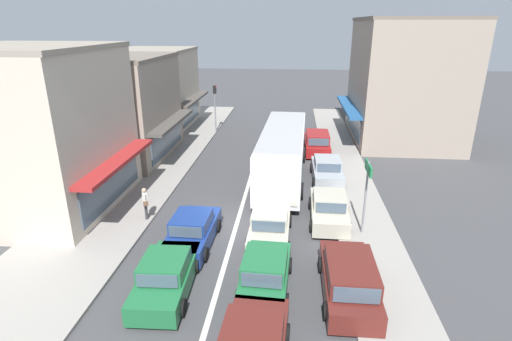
{
  "coord_description": "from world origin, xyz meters",
  "views": [
    {
      "loc": [
        2.58,
        -17.21,
        9.26
      ],
      "look_at": [
        0.54,
        4.42,
        1.2
      ],
      "focal_mm": 28.0,
      "sensor_mm": 36.0,
      "label": 1
    }
  ],
  "objects_px": {
    "sedan_queue_gap_filler": "(270,226)",
    "pedestrian_with_handbag_near": "(145,201)",
    "parked_sedan_kerb_second": "(329,209)",
    "parked_wagon_kerb_rear": "(317,143)",
    "city_bus": "(283,150)",
    "hatchback_queue_far_back": "(265,273)",
    "traffic_light_downstreet": "(215,101)",
    "sedan_behind_bus_mid": "(193,231)",
    "parked_wagon_kerb_front": "(349,279)",
    "sedan_adjacent_lane_trail": "(166,276)",
    "directional_road_sign": "(367,181)",
    "parked_sedan_kerb_third": "(327,170)"
  },
  "relations": [
    {
      "from": "parked_wagon_kerb_front",
      "to": "parked_sedan_kerb_third",
      "type": "xyz_separation_m",
      "value": [
        0.04,
        11.42,
        -0.08
      ]
    },
    {
      "from": "hatchback_queue_far_back",
      "to": "parked_wagon_kerb_rear",
      "type": "bearing_deg",
      "value": 81.03
    },
    {
      "from": "city_bus",
      "to": "parked_wagon_kerb_rear",
      "type": "xyz_separation_m",
      "value": [
        2.44,
        5.79,
        -1.14
      ]
    },
    {
      "from": "directional_road_sign",
      "to": "sedan_adjacent_lane_trail",
      "type": "bearing_deg",
      "value": -147.42
    },
    {
      "from": "parked_sedan_kerb_second",
      "to": "directional_road_sign",
      "type": "xyz_separation_m",
      "value": [
        1.45,
        -1.27,
        2.01
      ]
    },
    {
      "from": "pedestrian_with_handbag_near",
      "to": "traffic_light_downstreet",
      "type": "bearing_deg",
      "value": 89.29
    },
    {
      "from": "parked_wagon_kerb_front",
      "to": "parked_sedan_kerb_third",
      "type": "distance_m",
      "value": 11.42
    },
    {
      "from": "hatchback_queue_far_back",
      "to": "traffic_light_downstreet",
      "type": "relative_size",
      "value": 0.9
    },
    {
      "from": "city_bus",
      "to": "parked_sedan_kerb_third",
      "type": "distance_m",
      "value": 3.03
    },
    {
      "from": "parked_wagon_kerb_front",
      "to": "sedan_queue_gap_filler",
      "type": "bearing_deg",
      "value": 128.57
    },
    {
      "from": "city_bus",
      "to": "sedan_behind_bus_mid",
      "type": "relative_size",
      "value": 2.58
    },
    {
      "from": "hatchback_queue_far_back",
      "to": "sedan_behind_bus_mid",
      "type": "bearing_deg",
      "value": 140.01
    },
    {
      "from": "parked_sedan_kerb_third",
      "to": "pedestrian_with_handbag_near",
      "type": "bearing_deg",
      "value": -145.25
    },
    {
      "from": "directional_road_sign",
      "to": "sedan_behind_bus_mid",
      "type": "bearing_deg",
      "value": -168.09
    },
    {
      "from": "parked_sedan_kerb_third",
      "to": "sedan_queue_gap_filler",
      "type": "bearing_deg",
      "value": -112.07
    },
    {
      "from": "parked_sedan_kerb_second",
      "to": "parked_wagon_kerb_rear",
      "type": "distance_m",
      "value": 11.3
    },
    {
      "from": "hatchback_queue_far_back",
      "to": "parked_sedan_kerb_second",
      "type": "height_order",
      "value": "hatchback_queue_far_back"
    },
    {
      "from": "hatchback_queue_far_back",
      "to": "traffic_light_downstreet",
      "type": "height_order",
      "value": "traffic_light_downstreet"
    },
    {
      "from": "city_bus",
      "to": "traffic_light_downstreet",
      "type": "bearing_deg",
      "value": 120.31
    },
    {
      "from": "sedan_behind_bus_mid",
      "to": "traffic_light_downstreet",
      "type": "xyz_separation_m",
      "value": [
        -2.62,
        19.14,
        2.19
      ]
    },
    {
      "from": "city_bus",
      "to": "hatchback_queue_far_back",
      "type": "height_order",
      "value": "city_bus"
    },
    {
      "from": "sedan_queue_gap_filler",
      "to": "parked_wagon_kerb_rear",
      "type": "bearing_deg",
      "value": 78.38
    },
    {
      "from": "traffic_light_downstreet",
      "to": "directional_road_sign",
      "type": "xyz_separation_m",
      "value": [
        10.21,
        -17.54,
        -0.18
      ]
    },
    {
      "from": "hatchback_queue_far_back",
      "to": "sedan_queue_gap_filler",
      "type": "relative_size",
      "value": 0.89
    },
    {
      "from": "parked_sedan_kerb_third",
      "to": "parked_wagon_kerb_rear",
      "type": "distance_m",
      "value": 5.77
    },
    {
      "from": "hatchback_queue_far_back",
      "to": "sedan_adjacent_lane_trail",
      "type": "distance_m",
      "value": 3.6
    },
    {
      "from": "hatchback_queue_far_back",
      "to": "sedan_adjacent_lane_trail",
      "type": "bearing_deg",
      "value": -172.43
    },
    {
      "from": "parked_sedan_kerb_second",
      "to": "parked_wagon_kerb_rear",
      "type": "relative_size",
      "value": 0.94
    },
    {
      "from": "sedan_behind_bus_mid",
      "to": "sedan_queue_gap_filler",
      "type": "xyz_separation_m",
      "value": [
        3.36,
        0.8,
        0.0
      ]
    },
    {
      "from": "parked_sedan_kerb_third",
      "to": "directional_road_sign",
      "type": "xyz_separation_m",
      "value": [
        1.15,
        -6.81,
        2.01
      ]
    },
    {
      "from": "city_bus",
      "to": "pedestrian_with_handbag_near",
      "type": "xyz_separation_m",
      "value": [
        -6.5,
        -6.4,
        -0.81
      ]
    },
    {
      "from": "sedan_behind_bus_mid",
      "to": "directional_road_sign",
      "type": "relative_size",
      "value": 1.18
    },
    {
      "from": "sedan_behind_bus_mid",
      "to": "traffic_light_downstreet",
      "type": "distance_m",
      "value": 19.44
    },
    {
      "from": "sedan_adjacent_lane_trail",
      "to": "traffic_light_downstreet",
      "type": "relative_size",
      "value": 1.02
    },
    {
      "from": "city_bus",
      "to": "pedestrian_with_handbag_near",
      "type": "relative_size",
      "value": 6.71
    },
    {
      "from": "sedan_behind_bus_mid",
      "to": "pedestrian_with_handbag_near",
      "type": "relative_size",
      "value": 2.6
    },
    {
      "from": "parked_sedan_kerb_second",
      "to": "pedestrian_with_handbag_near",
      "type": "bearing_deg",
      "value": -174.32
    },
    {
      "from": "sedan_queue_gap_filler",
      "to": "pedestrian_with_handbag_near",
      "type": "xyz_separation_m",
      "value": [
        -6.19,
        1.17,
        0.4
      ]
    },
    {
      "from": "city_bus",
      "to": "parked_wagon_kerb_front",
      "type": "xyz_separation_m",
      "value": [
        2.73,
        -11.39,
        -1.14
      ]
    },
    {
      "from": "hatchback_queue_far_back",
      "to": "parked_wagon_kerb_front",
      "type": "distance_m",
      "value": 2.98
    },
    {
      "from": "parked_wagon_kerb_rear",
      "to": "pedestrian_with_handbag_near",
      "type": "distance_m",
      "value": 15.12
    },
    {
      "from": "hatchback_queue_far_back",
      "to": "parked_wagon_kerb_rear",
      "type": "distance_m",
      "value": 17.25
    },
    {
      "from": "sedan_behind_bus_mid",
      "to": "parked_wagon_kerb_front",
      "type": "distance_m",
      "value": 7.07
    },
    {
      "from": "traffic_light_downstreet",
      "to": "sedan_adjacent_lane_trail",
      "type": "bearing_deg",
      "value": -83.73
    },
    {
      "from": "parked_sedan_kerb_second",
      "to": "parked_wagon_kerb_rear",
      "type": "height_order",
      "value": "parked_wagon_kerb_rear"
    },
    {
      "from": "sedan_adjacent_lane_trail",
      "to": "parked_sedan_kerb_second",
      "type": "distance_m",
      "value": 8.84
    },
    {
      "from": "sedan_adjacent_lane_trail",
      "to": "parked_sedan_kerb_second",
      "type": "bearing_deg",
      "value": 44.65
    },
    {
      "from": "sedan_queue_gap_filler",
      "to": "parked_sedan_kerb_second",
      "type": "bearing_deg",
      "value": 36.58
    },
    {
      "from": "parked_wagon_kerb_rear",
      "to": "pedestrian_with_handbag_near",
      "type": "relative_size",
      "value": 2.77
    },
    {
      "from": "sedan_queue_gap_filler",
      "to": "sedan_behind_bus_mid",
      "type": "bearing_deg",
      "value": -166.54
    }
  ]
}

